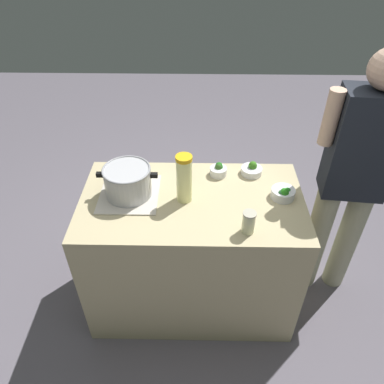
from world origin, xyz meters
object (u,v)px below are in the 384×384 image
lemonade_pitcher (184,179)px  person_cook (352,179)px  broccoli_bowl_back (283,193)px  broccoli_bowl_front (219,170)px  cooking_pot (128,181)px  broccoli_bowl_center (252,169)px  mason_jar (249,222)px

lemonade_pitcher → person_cook: size_ratio=0.17×
broccoli_bowl_back → person_cook: person_cook is taller
broccoli_bowl_front → lemonade_pitcher: bearing=-129.9°
cooking_pot → lemonade_pitcher: lemonade_pitcher is taller
lemonade_pitcher → person_cook: 0.97m
cooking_pot → broccoli_bowl_back: bearing=-0.8°
broccoli_bowl_front → broccoli_bowl_center: broccoli_bowl_front is taller
broccoli_bowl_center → person_cook: size_ratio=0.08×
cooking_pot → broccoli_bowl_back: cooking_pot is taller
cooking_pot → person_cook: bearing=4.8°
mason_jar → lemonade_pitcher: bearing=143.1°
lemonade_pitcher → person_cook: person_cook is taller
mason_jar → broccoli_bowl_front: bearing=105.1°
mason_jar → person_cook: 0.74m
broccoli_bowl_front → broccoli_bowl_back: bearing=-31.0°
mason_jar → broccoli_bowl_back: mason_jar is taller
lemonade_pitcher → broccoli_bowl_front: size_ratio=2.77×
mason_jar → broccoli_bowl_back: (0.22, 0.27, -0.03)m
broccoli_bowl_front → broccoli_bowl_back: (0.35, -0.21, -0.00)m
broccoli_bowl_center → person_cook: (0.56, -0.11, 0.02)m
lemonade_pitcher → broccoli_bowl_front: 0.32m
broccoli_bowl_center → broccoli_bowl_back: 0.27m
lemonade_pitcher → mason_jar: 0.41m
cooking_pot → lemonade_pitcher: size_ratio=1.18×
mason_jar → person_cook: size_ratio=0.07×
lemonade_pitcher → person_cook: (0.95, 0.14, -0.10)m
cooking_pot → broccoli_bowl_center: size_ratio=2.62×
broccoli_bowl_center → mason_jar: bearing=-98.3°
person_cook → cooking_pot: bearing=-175.2°
broccoli_bowl_front → cooking_pot: bearing=-158.6°
cooking_pot → mason_jar: size_ratio=2.69×
lemonade_pitcher → mason_jar: lemonade_pitcher is taller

